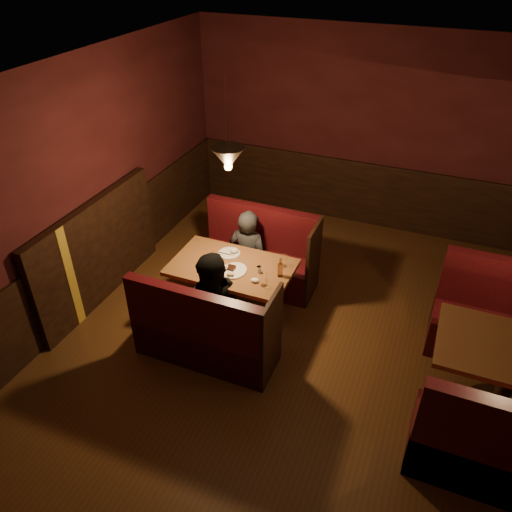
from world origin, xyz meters
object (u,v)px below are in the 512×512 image
at_px(diner_a, 248,238).
at_px(diner_b, 216,292).
at_px(main_bench_far, 260,260).
at_px(second_bench_far, 509,329).
at_px(main_bench_near, 204,337).
at_px(second_bench_near, 510,460).
at_px(main_table, 233,278).

xyz_separation_m(diner_a, diner_b, (0.15, -1.20, 0.06)).
distance_m(main_bench_far, second_bench_far, 3.00).
bearing_deg(main_bench_near, main_bench_far, 90.00).
height_order(second_bench_far, second_bench_near, same).
bearing_deg(second_bench_near, second_bench_far, 90.00).
relative_size(main_bench_near, second_bench_near, 0.97).
relative_size(second_bench_far, second_bench_near, 1.00).
bearing_deg(main_bench_near, main_table, 91.11).
distance_m(main_bench_far, second_bench_near, 3.56).
relative_size(second_bench_near, diner_b, 1.00).
bearing_deg(main_bench_near, diner_a, 94.08).
bearing_deg(diner_b, main_bench_near, -120.72).
xyz_separation_m(second_bench_near, diner_a, (-3.09, 1.80, 0.37)).
bearing_deg(main_bench_far, second_bench_far, -4.62).
bearing_deg(diner_b, main_table, 75.77).
relative_size(second_bench_far, diner_a, 1.08).
height_order(main_bench_near, diner_b, diner_b).
distance_m(second_bench_far, diner_b, 3.17).
distance_m(main_table, main_bench_near, 0.82).
xyz_separation_m(main_bench_far, diner_a, (-0.10, -0.14, 0.39)).
distance_m(main_table, diner_a, 0.67).
distance_m(main_table, second_bench_far, 3.06).
distance_m(main_table, main_bench_far, 0.82).
height_order(main_table, second_bench_far, second_bench_far).
xyz_separation_m(second_bench_far, diner_b, (-2.94, -1.10, 0.42)).
bearing_deg(diner_a, main_bench_far, -125.16).
height_order(main_bench_far, main_bench_near, same).
relative_size(main_table, second_bench_near, 0.89).
height_order(main_table, main_bench_far, main_bench_far).
xyz_separation_m(main_table, main_bench_near, (0.02, -0.79, -0.24)).
relative_size(diner_a, diner_b, 0.93).
relative_size(main_bench_near, diner_b, 0.98).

